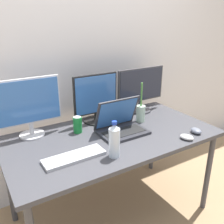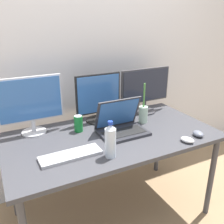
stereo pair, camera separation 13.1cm
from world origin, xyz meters
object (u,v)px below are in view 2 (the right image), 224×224
object	(u,v)px
keyboard_main	(71,155)
bamboo_vase	(143,114)
work_desk	(112,142)
monitor_center	(98,98)
mouse_by_keyboard	(187,140)
monitor_left	(31,103)
mouse_by_laptop	(198,134)
monitor_right	(145,89)
laptop_silver	(121,125)
water_bottle	(110,141)
soda_can_near_keyboard	(78,124)

from	to	relation	value
keyboard_main	bamboo_vase	world-z (taller)	bamboo_vase
keyboard_main	bamboo_vase	size ratio (longest dim) A/B	1.18
work_desk	monitor_center	xyz separation A→B (m)	(0.02, 0.28, 0.26)
mouse_by_keyboard	monitor_left	bearing A→B (deg)	125.53
bamboo_vase	mouse_by_laptop	bearing A→B (deg)	-61.64
keyboard_main	bamboo_vase	bearing A→B (deg)	18.54
monitor_left	monitor_right	size ratio (longest dim) A/B	0.96
keyboard_main	mouse_by_keyboard	xyz separation A→B (m)	(0.79, -0.18, 0.01)
monitor_center	mouse_by_keyboard	bearing A→B (deg)	-57.86
monitor_center	keyboard_main	size ratio (longest dim) A/B	1.02
laptop_silver	keyboard_main	bearing A→B (deg)	-159.47
work_desk	mouse_by_keyboard	bearing A→B (deg)	-39.59
bamboo_vase	water_bottle	bearing A→B (deg)	-143.29
monitor_left	keyboard_main	world-z (taller)	monitor_left
monitor_right	bamboo_vase	bearing A→B (deg)	-126.38
soda_can_near_keyboard	monitor_center	bearing A→B (deg)	27.55
laptop_silver	bamboo_vase	distance (m)	0.27
monitor_left	monitor_center	xyz separation A→B (m)	(0.53, -0.01, -0.04)
monitor_left	laptop_silver	bearing A→B (deg)	-25.91
laptop_silver	soda_can_near_keyboard	distance (m)	0.32
monitor_center	bamboo_vase	world-z (taller)	monitor_center
monitor_left	monitor_right	world-z (taller)	monitor_left
keyboard_main	bamboo_vase	xyz separation A→B (m)	(0.71, 0.25, 0.07)
monitor_left	bamboo_vase	world-z (taller)	monitor_left
monitor_right	work_desk	bearing A→B (deg)	-149.05
monitor_left	mouse_by_keyboard	bearing A→B (deg)	-34.59
monitor_center	work_desk	bearing A→B (deg)	-94.17
work_desk	monitor_center	distance (m)	0.39
monitor_left	monitor_right	distance (m)	0.99
monitor_right	water_bottle	bearing A→B (deg)	-138.43
monitor_right	mouse_by_keyboard	distance (m)	0.66
monitor_left	work_desk	bearing A→B (deg)	-30.01
monitor_right	soda_can_near_keyboard	world-z (taller)	monitor_right
monitor_center	keyboard_main	world-z (taller)	monitor_center
monitor_left	soda_can_near_keyboard	xyz separation A→B (m)	(0.31, -0.12, -0.17)
soda_can_near_keyboard	monitor_left	bearing A→B (deg)	158.06
soda_can_near_keyboard	mouse_by_keyboard	bearing A→B (deg)	-39.83
monitor_left	mouse_by_laptop	size ratio (longest dim) A/B	5.06
laptop_silver	monitor_left	bearing A→B (deg)	154.09
monitor_left	monitor_center	bearing A→B (deg)	-1.06
laptop_silver	mouse_by_laptop	world-z (taller)	laptop_silver
laptop_silver	mouse_by_laptop	size ratio (longest dim) A/B	3.86
monitor_center	monitor_right	world-z (taller)	monitor_right
mouse_by_laptop	soda_can_near_keyboard	world-z (taller)	soda_can_near_keyboard
keyboard_main	mouse_by_keyboard	world-z (taller)	mouse_by_keyboard
monitor_right	mouse_by_laptop	bearing A→B (deg)	-83.15
work_desk	monitor_right	size ratio (longest dim) A/B	3.23
monitor_right	mouse_by_keyboard	size ratio (longest dim) A/B	4.89
monitor_right	bamboo_vase	world-z (taller)	monitor_right
laptop_silver	monitor_center	bearing A→B (deg)	101.93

